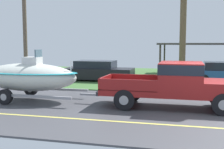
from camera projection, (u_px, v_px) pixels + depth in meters
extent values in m
cube|color=#424247|center=(200.00, 114.00, 10.70)|extent=(36.00, 8.00, 0.06)
cube|color=#3D6633|center=(193.00, 78.00, 21.31)|extent=(36.00, 14.00, 0.11)
cube|color=#DBCC4C|center=(203.00, 127.00, 8.96)|extent=(34.20, 0.12, 0.01)
cube|color=maroon|center=(171.00, 92.00, 11.63)|extent=(5.41, 1.96, 0.22)
cube|color=maroon|center=(223.00, 86.00, 11.12)|extent=(1.52, 1.96, 0.38)
cube|color=maroon|center=(181.00, 76.00, 11.47)|extent=(1.62, 1.96, 1.07)
cube|color=black|center=(181.00, 68.00, 11.43)|extent=(1.64, 1.98, 0.38)
cube|color=#621111|center=(132.00, 87.00, 11.99)|extent=(2.27, 1.96, 0.04)
cube|color=maroon|center=(135.00, 79.00, 12.87)|extent=(2.27, 0.08, 0.45)
cube|color=maroon|center=(127.00, 85.00, 11.07)|extent=(2.27, 0.08, 0.45)
cube|color=maroon|center=(106.00, 81.00, 12.24)|extent=(0.08, 1.96, 0.45)
cube|color=#333338|center=(103.00, 91.00, 12.30)|extent=(0.12, 1.76, 0.16)
sphere|color=#B2B2B7|center=(101.00, 89.00, 12.33)|extent=(0.10, 0.10, 0.10)
cylinder|color=black|center=(218.00, 96.00, 12.03)|extent=(0.80, 0.28, 0.80)
cylinder|color=#9E9EA3|center=(218.00, 96.00, 12.03)|extent=(0.36, 0.29, 0.36)
cylinder|color=black|center=(223.00, 104.00, 10.36)|extent=(0.80, 0.28, 0.80)
cylinder|color=#9E9EA3|center=(223.00, 104.00, 10.36)|extent=(0.36, 0.29, 0.36)
cylinder|color=black|center=(132.00, 92.00, 12.89)|extent=(0.80, 0.28, 0.80)
cylinder|color=#9E9EA3|center=(132.00, 92.00, 12.89)|extent=(0.36, 0.29, 0.36)
cylinder|color=black|center=(124.00, 100.00, 11.22)|extent=(0.80, 0.28, 0.80)
cylinder|color=#9E9EA3|center=(124.00, 100.00, 11.22)|extent=(0.36, 0.29, 0.36)
cube|color=gray|center=(90.00, 95.00, 12.46)|extent=(0.90, 0.10, 0.08)
cube|color=gray|center=(39.00, 88.00, 14.13)|extent=(4.91, 0.12, 0.10)
cube|color=gray|center=(16.00, 96.00, 12.20)|extent=(4.91, 0.12, 0.10)
cylinder|color=black|center=(31.00, 89.00, 14.32)|extent=(0.64, 0.22, 0.64)
cylinder|color=#9E9EA3|center=(31.00, 89.00, 14.32)|extent=(0.29, 0.23, 0.29)
cylinder|color=black|center=(5.00, 97.00, 12.27)|extent=(0.64, 0.22, 0.64)
cylinder|color=#9E9EA3|center=(5.00, 97.00, 12.27)|extent=(0.29, 0.23, 0.29)
ellipsoid|color=silver|center=(28.00, 77.00, 13.10)|extent=(4.53, 2.00, 1.23)
ellipsoid|color=teal|center=(28.00, 72.00, 13.07)|extent=(4.62, 2.04, 0.12)
cube|color=silver|center=(32.00, 64.00, 12.98)|extent=(0.70, 0.60, 0.65)
cube|color=slate|center=(38.00, 54.00, 12.86)|extent=(0.06, 0.56, 0.36)
cylinder|color=silver|center=(71.00, 67.00, 12.55)|extent=(0.04, 0.04, 0.50)
cube|color=black|center=(99.00, 73.00, 19.68)|extent=(4.56, 1.87, 0.70)
cube|color=black|center=(96.00, 64.00, 19.67)|extent=(2.55, 1.72, 0.50)
cylinder|color=black|center=(124.00, 76.00, 20.14)|extent=(0.66, 0.22, 0.66)
cylinder|color=#9E9EA3|center=(124.00, 76.00, 20.14)|extent=(0.30, 0.23, 0.30)
cylinder|color=black|center=(119.00, 78.00, 18.51)|extent=(0.66, 0.22, 0.66)
cylinder|color=#9E9EA3|center=(119.00, 78.00, 18.51)|extent=(0.30, 0.23, 0.30)
cylinder|color=black|center=(82.00, 74.00, 20.90)|extent=(0.66, 0.22, 0.66)
cylinder|color=#9E9EA3|center=(82.00, 74.00, 20.90)|extent=(0.30, 0.23, 0.30)
cylinder|color=black|center=(73.00, 77.00, 19.27)|extent=(0.66, 0.22, 0.66)
cylinder|color=#9E9EA3|center=(73.00, 77.00, 19.27)|extent=(0.30, 0.23, 0.30)
cylinder|color=black|center=(202.00, 77.00, 19.49)|extent=(0.66, 0.22, 0.66)
cylinder|color=#9E9EA3|center=(202.00, 77.00, 19.49)|extent=(0.30, 0.23, 0.30)
cylinder|color=black|center=(204.00, 80.00, 17.89)|extent=(0.66, 0.22, 0.66)
cylinder|color=#9E9EA3|center=(204.00, 80.00, 17.89)|extent=(0.30, 0.23, 0.30)
cylinder|color=#4C4238|center=(164.00, 58.00, 25.74)|extent=(0.14, 0.14, 2.41)
cylinder|color=#4C4238|center=(160.00, 61.00, 21.50)|extent=(0.14, 0.14, 2.41)
cube|color=#4C4742|center=(209.00, 44.00, 22.64)|extent=(7.48, 4.90, 0.14)
cylinder|color=brown|center=(183.00, 31.00, 18.85)|extent=(0.41, 0.41, 6.65)
cylinder|color=brown|center=(25.00, 24.00, 17.52)|extent=(0.24, 0.24, 7.40)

